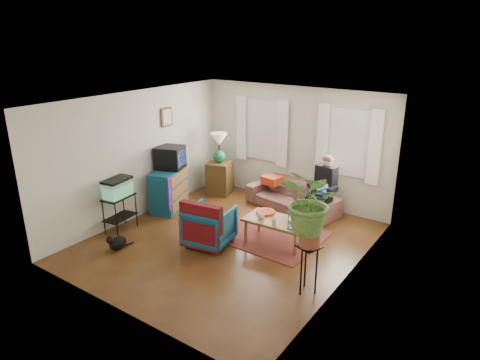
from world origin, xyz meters
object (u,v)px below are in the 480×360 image
Objects in this scene: aquarium_stand at (120,214)px; armchair at (210,224)px; dresser at (169,189)px; coffee_table at (276,232)px; side_table at (220,178)px; sofa at (293,192)px; plant_stand at (308,269)px.

aquarium_stand is 1.86m from armchair.
dresser reaches higher than coffee_table.
armchair reaches higher than side_table.
sofa is 1.80× the size of coffee_table.
armchair is 2.17m from plant_stand.
plant_stand reaches higher than aquarium_stand.
side_table is 1.41m from dresser.
coffee_table is 1.58m from plant_stand.
dresser reaches higher than armchair.
armchair is at bearing -56.62° from side_table.
sofa reaches higher than side_table.
dresser is 1.26× the size of armchair.
coffee_table is at bearing -153.61° from armchair.
side_table reaches higher than aquarium_stand.
dresser is at bearing -33.06° from armchair.
side_table is at bearing 74.95° from aquarium_stand.
dresser is 1.30× the size of plant_stand.
sofa is at bearing -110.70° from armchair.
coffee_table is (0.51, -1.59, -0.17)m from sofa.
plant_stand is (1.66, -2.66, -0.02)m from sofa.
coffee_table is (2.41, -1.46, -0.15)m from side_table.
sofa is at bearing 43.91° from aquarium_stand.
armchair is at bearing 170.11° from plant_stand.
aquarium_stand is 3.92m from plant_stand.
plant_stand is at bearing -35.37° from side_table.
side_table is at bearing 144.63° from plant_stand.
sofa reaches higher than coffee_table.
armchair is 1.22m from coffee_table.
dresser reaches higher than aquarium_stand.
dresser is at bearing -103.98° from side_table.
sofa is 2.06× the size of dresser.
side_table is 2.82m from coffee_table.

